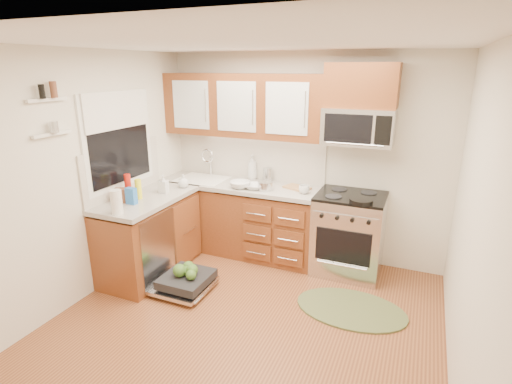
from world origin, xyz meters
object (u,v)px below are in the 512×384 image
at_px(dishwasher, 184,282).
at_px(cutting_board, 297,188).
at_px(rug, 351,309).
at_px(bowl_b, 240,185).
at_px(microwave, 358,127).
at_px(skillet, 361,201).
at_px(upper_cabinets, 243,105).
at_px(range, 349,234).
at_px(stock_pot, 265,186).
at_px(cup, 304,189).
at_px(paper_towel_roll, 116,202).
at_px(sink, 202,188).
at_px(bowl_a, 254,187).

xyz_separation_m(dishwasher, cutting_board, (0.88, 1.21, 0.84)).
distance_m(rug, bowl_b, 1.89).
height_order(microwave, skillet, microwave).
height_order(upper_cabinets, skillet, upper_cabinets).
bearing_deg(microwave, range, -90.00).
xyz_separation_m(stock_pot, cup, (0.46, 0.06, -0.00)).
height_order(range, paper_towel_roll, paper_towel_roll).
bearing_deg(bowl_b, cup, 6.44).
distance_m(upper_cabinets, bowl_b, 0.97).
height_order(bowl_b, cup, cup).
bearing_deg(range, cutting_board, 173.43).
relative_size(microwave, sink, 1.23).
height_order(sink, rug, sink).
distance_m(microwave, bowl_a, 1.38).
bearing_deg(paper_towel_roll, range, 35.23).
bearing_deg(bowl_a, dishwasher, -112.48).
relative_size(cutting_board, cup, 2.46).
relative_size(sink, stock_pot, 3.54).
bearing_deg(upper_cabinets, bowl_a, -46.59).
relative_size(range, sink, 1.53).
height_order(range, cutting_board, range).
distance_m(cutting_board, cup, 0.21).
bearing_deg(dishwasher, microwave, 39.07).
bearing_deg(range, dishwasher, -143.73).
bearing_deg(cutting_board, microwave, 3.78).
relative_size(upper_cabinets, bowl_b, 8.03).
xyz_separation_m(upper_cabinets, skillet, (1.55, -0.39, -0.90)).
distance_m(bowl_a, cup, 0.61).
distance_m(rug, skillet, 1.11).
bearing_deg(upper_cabinets, sink, -163.55).
relative_size(sink, skillet, 2.53).
relative_size(dishwasher, skillet, 2.86).
bearing_deg(dishwasher, cutting_board, 53.94).
xyz_separation_m(skillet, bowl_b, (-1.45, 0.08, -0.01)).
distance_m(microwave, paper_towel_roll, 2.67).
xyz_separation_m(microwave, rug, (0.20, -0.91, -1.69)).
distance_m(upper_cabinets, skillet, 1.83).
relative_size(range, rug, 0.87).
bearing_deg(microwave, bowl_b, -167.41).
xyz_separation_m(sink, cup, (1.40, -0.07, 0.17)).
relative_size(microwave, bowl_b, 2.98).
xyz_separation_m(stock_pot, paper_towel_roll, (-1.07, -1.31, 0.07)).
distance_m(skillet, paper_towel_roll, 2.50).
height_order(dishwasher, cutting_board, cutting_board).
bearing_deg(stock_pot, upper_cabinets, 145.61).
height_order(sink, cup, cup).
bearing_deg(microwave, dishwasher, -140.93).
bearing_deg(sink, microwave, 3.85).
height_order(rug, bowl_a, bowl_a).
height_order(range, skillet, skillet).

